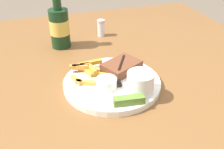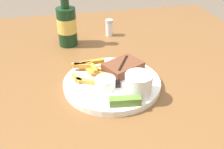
{
  "view_description": "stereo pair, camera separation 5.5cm",
  "coord_description": "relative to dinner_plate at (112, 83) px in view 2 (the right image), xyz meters",
  "views": [
    {
      "loc": [
        -0.19,
        -0.59,
        1.15
      ],
      "look_at": [
        0.0,
        0.0,
        0.77
      ],
      "focal_mm": 42.0,
      "sensor_mm": 36.0,
      "label": 1
    },
    {
      "loc": [
        -0.13,
        -0.6,
        1.15
      ],
      "look_at": [
        0.0,
        0.0,
        0.77
      ],
      "focal_mm": 42.0,
      "sensor_mm": 36.0,
      "label": 2
    }
  ],
  "objects": [
    {
      "name": "knife_utensil",
      "position": [
        0.02,
        0.03,
        0.01
      ],
      "size": [
        0.04,
        0.17,
        0.01
      ],
      "rotation": [
        0.0,
        0.0,
        1.41
      ],
      "color": "#B7B7BC",
      "rests_on": "dinner_plate"
    },
    {
      "name": "dining_table",
      "position": [
        0.0,
        0.0,
        -0.08
      ],
      "size": [
        1.21,
        1.3,
        0.73
      ],
      "color": "brown",
      "rests_on": "ground_plane"
    },
    {
      "name": "coleslaw_cup",
      "position": [
        0.05,
        -0.07,
        0.04
      ],
      "size": [
        0.07,
        0.07,
        0.06
      ],
      "color": "white",
      "rests_on": "dinner_plate"
    },
    {
      "name": "fries_pile",
      "position": [
        -0.06,
        0.05,
        0.02
      ],
      "size": [
        0.13,
        0.12,
        0.02
      ],
      "color": "orange",
      "rests_on": "dinner_plate"
    },
    {
      "name": "dipping_sauce_cup",
      "position": [
        -0.02,
        -0.03,
        0.03
      ],
      "size": [
        0.05,
        0.05,
        0.03
      ],
      "color": "silver",
      "rests_on": "dinner_plate"
    },
    {
      "name": "dinner_plate",
      "position": [
        0.0,
        0.0,
        0.0
      ],
      "size": [
        0.27,
        0.27,
        0.02
      ],
      "color": "white",
      "rests_on": "dining_table"
    },
    {
      "name": "pickle_spear",
      "position": [
        0.01,
        -0.11,
        0.02
      ],
      "size": [
        0.08,
        0.03,
        0.02
      ],
      "color": "#567A2D",
      "rests_on": "dinner_plate"
    },
    {
      "name": "steak_portion",
      "position": [
        0.04,
        0.04,
        0.02
      ],
      "size": [
        0.13,
        0.12,
        0.03
      ],
      "color": "brown",
      "rests_on": "dinner_plate"
    },
    {
      "name": "fork_utensil",
      "position": [
        -0.07,
        0.02,
        0.01
      ],
      "size": [
        0.13,
        0.06,
        0.0
      ],
      "rotation": [
        0.0,
        0.0,
        5.94
      ],
      "color": "#B7B7BC",
      "rests_on": "dinner_plate"
    },
    {
      "name": "salt_shaker",
      "position": [
        0.07,
        0.35,
        0.02
      ],
      "size": [
        0.03,
        0.03,
        0.07
      ],
      "color": "white",
      "rests_on": "dining_table"
    },
    {
      "name": "beer_bottle",
      "position": [
        -0.1,
        0.3,
        0.07
      ],
      "size": [
        0.07,
        0.07,
        0.22
      ],
      "color": "#143319",
      "rests_on": "dining_table"
    }
  ]
}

